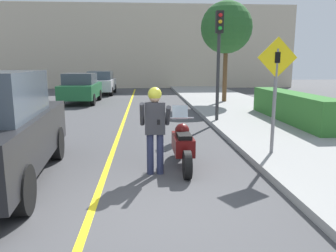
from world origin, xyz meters
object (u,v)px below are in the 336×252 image
at_px(traffic_light, 219,46).
at_px(parked_car_green, 81,88).
at_px(person_biker, 155,121).
at_px(crossing_sign, 276,85).
at_px(street_tree, 226,28).
at_px(parked_car_silver, 101,83).
at_px(motorcycle, 183,145).

distance_m(traffic_light, parked_car_green, 9.66).
bearing_deg(person_biker, crossing_sign, 17.53).
height_order(person_biker, crossing_sign, crossing_sign).
distance_m(street_tree, parked_car_silver, 10.33).
relative_size(street_tree, parked_car_silver, 1.27).
relative_size(street_tree, parked_car_green, 1.27).
distance_m(parked_car_green, parked_car_silver, 5.24).
height_order(parked_car_green, parked_car_silver, same).
xyz_separation_m(crossing_sign, traffic_light, (-0.30, 4.58, 1.09)).
bearing_deg(person_biker, street_tree, 69.86).
distance_m(street_tree, parked_car_green, 8.69).
bearing_deg(traffic_light, crossing_sign, -86.28).
height_order(motorcycle, traffic_light, traffic_light).
bearing_deg(parked_car_green, street_tree, -7.59).
bearing_deg(traffic_light, street_tree, 73.91).
bearing_deg(street_tree, parked_car_green, 172.41).
relative_size(motorcycle, traffic_light, 0.54).
bearing_deg(parked_car_green, motorcycle, -69.93).
height_order(motorcycle, parked_car_green, parked_car_green).
distance_m(motorcycle, traffic_light, 5.83).
bearing_deg(street_tree, parked_car_silver, 140.15).
xyz_separation_m(motorcycle, street_tree, (3.59, 11.00, 3.60)).
relative_size(traffic_light, parked_car_silver, 0.92).
bearing_deg(parked_car_green, parked_car_silver, 84.88).
xyz_separation_m(crossing_sign, parked_car_silver, (-6.10, 16.87, -0.89)).
bearing_deg(crossing_sign, parked_car_green, 119.40).
xyz_separation_m(motorcycle, parked_car_green, (-4.41, 12.07, 0.37)).
bearing_deg(parked_car_silver, parked_car_green, -95.12).
bearing_deg(traffic_light, motorcycle, -110.39).
height_order(traffic_light, parked_car_silver, traffic_light).
height_order(crossing_sign, street_tree, street_tree).
bearing_deg(street_tree, traffic_light, -106.09).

